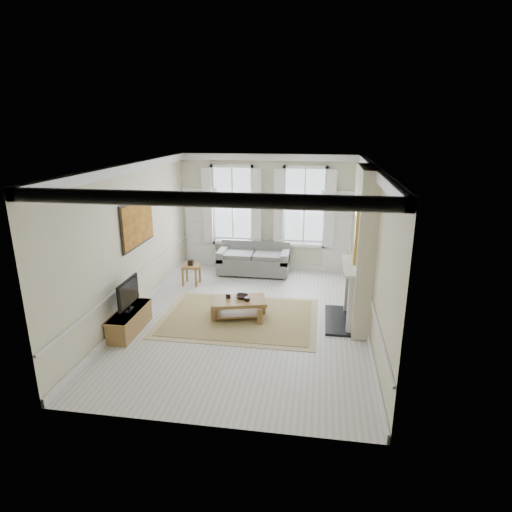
% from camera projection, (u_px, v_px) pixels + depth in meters
% --- Properties ---
extents(floor, '(7.20, 7.20, 0.00)m').
position_uv_depth(floor, '(248.00, 319.00, 9.60)').
color(floor, '#B7B5AD').
rests_on(floor, ground).
extents(ceiling, '(7.20, 7.20, 0.00)m').
position_uv_depth(ceiling, '(247.00, 165.00, 8.60)').
color(ceiling, white).
rests_on(ceiling, back_wall).
extents(back_wall, '(5.20, 0.00, 5.20)m').
position_uv_depth(back_wall, '(268.00, 213.00, 12.50)').
color(back_wall, beige).
rests_on(back_wall, floor).
extents(left_wall, '(0.00, 7.20, 7.20)m').
position_uv_depth(left_wall, '(132.00, 241.00, 9.48)').
color(left_wall, beige).
rests_on(left_wall, floor).
extents(right_wall, '(0.00, 7.20, 7.20)m').
position_uv_depth(right_wall, '(372.00, 252.00, 8.72)').
color(right_wall, beige).
rests_on(right_wall, floor).
extents(window_left, '(1.26, 0.20, 2.20)m').
position_uv_depth(window_left, '(233.00, 206.00, 12.55)').
color(window_left, '#B2BCC6').
rests_on(window_left, back_wall).
extents(window_right, '(1.26, 0.20, 2.20)m').
position_uv_depth(window_right, '(304.00, 208.00, 12.24)').
color(window_right, '#B2BCC6').
rests_on(window_right, back_wall).
extents(door_left, '(0.90, 0.08, 2.30)m').
position_uv_depth(door_left, '(201.00, 229.00, 12.92)').
color(door_left, silver).
rests_on(door_left, floor).
extents(door_right, '(0.90, 0.08, 2.30)m').
position_uv_depth(door_right, '(338.00, 234.00, 12.33)').
color(door_right, silver).
rests_on(door_right, floor).
extents(painting, '(0.05, 1.66, 1.06)m').
position_uv_depth(painting, '(138.00, 223.00, 9.65)').
color(painting, '#BD8220').
rests_on(painting, left_wall).
extents(chimney_breast, '(0.35, 1.70, 3.38)m').
position_uv_depth(chimney_breast, '(363.00, 249.00, 8.94)').
color(chimney_breast, beige).
rests_on(chimney_breast, floor).
extents(hearth, '(0.55, 1.50, 0.05)m').
position_uv_depth(hearth, '(338.00, 320.00, 9.50)').
color(hearth, black).
rests_on(hearth, floor).
extents(fireplace, '(0.21, 1.45, 1.33)m').
position_uv_depth(fireplace, '(349.00, 291.00, 9.26)').
color(fireplace, silver).
rests_on(fireplace, floor).
extents(mirror, '(0.06, 1.26, 1.06)m').
position_uv_depth(mirror, '(353.00, 232.00, 8.87)').
color(mirror, gold).
rests_on(mirror, chimney_breast).
extents(sofa, '(2.03, 0.99, 0.90)m').
position_uv_depth(sofa, '(254.00, 261.00, 12.48)').
color(sofa, '#61615E').
rests_on(sofa, floor).
extents(side_table, '(0.51, 0.51, 0.55)m').
position_uv_depth(side_table, '(191.00, 269.00, 11.57)').
color(side_table, brown).
rests_on(side_table, floor).
extents(rug, '(3.50, 2.60, 0.02)m').
position_uv_depth(rug, '(239.00, 317.00, 9.66)').
color(rug, olive).
rests_on(rug, floor).
extents(coffee_table, '(1.33, 0.97, 0.45)m').
position_uv_depth(coffee_table, '(239.00, 303.00, 9.55)').
color(coffee_table, brown).
rests_on(coffee_table, rug).
extents(ceramic_pot_a, '(0.11, 0.11, 0.11)m').
position_uv_depth(ceramic_pot_a, '(228.00, 296.00, 9.60)').
color(ceramic_pot_a, black).
rests_on(ceramic_pot_a, coffee_table).
extents(ceramic_pot_b, '(0.12, 0.12, 0.09)m').
position_uv_depth(ceramic_pot_b, '(247.00, 299.00, 9.44)').
color(ceramic_pot_b, black).
rests_on(ceramic_pot_b, coffee_table).
extents(bowl, '(0.34, 0.34, 0.07)m').
position_uv_depth(bowl, '(242.00, 296.00, 9.61)').
color(bowl, black).
rests_on(bowl, coffee_table).
extents(tv_stand, '(0.43, 1.34, 0.48)m').
position_uv_depth(tv_stand, '(130.00, 321.00, 8.96)').
color(tv_stand, brown).
rests_on(tv_stand, floor).
extents(tv, '(0.08, 0.90, 0.68)m').
position_uv_depth(tv, '(128.00, 293.00, 8.77)').
color(tv, black).
rests_on(tv, tv_stand).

